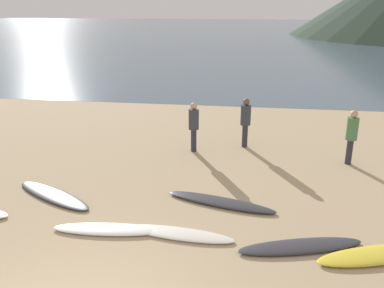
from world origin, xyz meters
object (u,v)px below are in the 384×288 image
at_px(surfboard_3, 180,234).
at_px(person_0, 352,133).
at_px(surfboard_6, 375,255).
at_px(person_2, 194,123).
at_px(surfboard_4, 221,202).
at_px(surfboard_1, 53,195).
at_px(surfboard_2, 108,229).
at_px(person_1, 246,119).
at_px(surfboard_5, 300,246).

bearing_deg(surfboard_3, person_0, 53.36).
bearing_deg(surfboard_6, person_2, 108.79).
height_order(surfboard_3, surfboard_4, surfboard_4).
distance_m(surfboard_3, person_2, 5.10).
xyz_separation_m(surfboard_1, surfboard_2, (1.86, -1.33, 0.00)).
bearing_deg(person_0, surfboard_1, 103.50).
relative_size(person_0, person_1, 1.00).
bearing_deg(surfboard_4, surfboard_6, -14.85).
bearing_deg(person_0, surfboard_4, 121.24).
relative_size(surfboard_2, surfboard_6, 0.99).
xyz_separation_m(surfboard_5, person_2, (-2.81, 5.12, 0.89)).
relative_size(surfboard_1, person_1, 1.58).
xyz_separation_m(surfboard_6, person_2, (-4.16, 5.23, 0.89)).
relative_size(person_0, person_2, 1.02).
relative_size(surfboard_2, surfboard_5, 0.93).
xyz_separation_m(surfboard_2, surfboard_5, (3.90, -0.07, 0.00)).
distance_m(surfboard_1, person_1, 6.38).
bearing_deg(surfboard_6, surfboard_4, 130.36).
distance_m(surfboard_2, surfboard_3, 1.50).
bearing_deg(surfboard_3, surfboard_6, 2.53).
bearing_deg(surfboard_6, surfboard_2, 158.31).
bearing_deg(person_0, person_2, 74.92).
bearing_deg(surfboard_2, person_2, 73.02).
height_order(surfboard_1, surfboard_5, surfboard_5).
distance_m(surfboard_1, surfboard_5, 5.92).
xyz_separation_m(surfboard_4, person_1, (0.45, 4.16, 0.91)).
height_order(surfboard_3, person_0, person_0).
xyz_separation_m(surfboard_5, person_1, (-1.22, 5.79, 0.91)).
distance_m(surfboard_2, surfboard_5, 3.90).
relative_size(surfboard_6, person_0, 1.44).
bearing_deg(surfboard_1, surfboard_4, 31.49).
relative_size(surfboard_5, surfboard_6, 1.07).
bearing_deg(surfboard_2, surfboard_6, -6.84).
height_order(person_0, person_2, person_0).
relative_size(surfboard_2, person_2, 1.46).
height_order(surfboard_4, person_0, person_0).
bearing_deg(surfboard_5, person_0, 52.10).
height_order(surfboard_3, surfboard_5, surfboard_5).
height_order(surfboard_1, person_1, person_1).
bearing_deg(surfboard_5, surfboard_6, -21.18).
bearing_deg(surfboard_6, person_0, 64.50).
height_order(surfboard_3, surfboard_6, surfboard_6).
bearing_deg(surfboard_5, person_1, 85.28).
bearing_deg(surfboard_1, surfboard_3, 7.43).
height_order(surfboard_5, person_0, person_0).
bearing_deg(surfboard_4, person_0, 56.30).
bearing_deg(surfboard_1, surfboard_6, 16.31).
distance_m(person_0, person_2, 4.67).
relative_size(surfboard_1, surfboard_5, 1.02).
bearing_deg(person_0, surfboard_6, 164.22).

